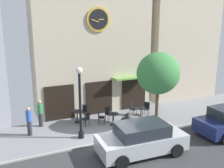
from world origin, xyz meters
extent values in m
cube|color=gray|center=(0.00, 2.18, -0.03)|extent=(26.27, 4.37, 0.05)
cube|color=#A8A5A0|center=(0.00, 0.02, 0.04)|extent=(26.27, 0.12, 0.08)
cube|color=beige|center=(0.91, 5.44, 4.85)|extent=(8.29, 2.15, 9.70)
cylinder|color=gold|center=(0.91, 4.31, 6.44)|extent=(1.58, 0.10, 1.58)
cylinder|color=black|center=(0.91, 4.25, 6.44)|extent=(1.30, 0.04, 1.30)
cube|color=gold|center=(1.09, 4.21, 6.43)|extent=(0.36, 0.03, 0.08)
cube|color=gold|center=(0.65, 4.21, 6.36)|extent=(0.55, 0.03, 0.22)
cube|color=black|center=(-1.85, 4.33, 1.15)|extent=(1.93, 0.10, 2.30)
cube|color=black|center=(0.91, 4.33, 1.15)|extent=(1.93, 0.10, 2.30)
cube|color=black|center=(3.67, 4.33, 1.15)|extent=(1.93, 0.10, 2.30)
cube|color=#72A84C|center=(3.23, 4.02, 2.45)|extent=(2.65, 0.90, 0.12)
cube|color=beige|center=(8.84, 6.22, 6.07)|extent=(6.20, 3.71, 12.14)
cylinder|color=black|center=(-1.47, 1.12, 0.18)|extent=(0.32, 0.32, 0.36)
cylinder|color=black|center=(-1.47, 1.12, 1.81)|extent=(0.14, 0.14, 3.63)
sphere|color=white|center=(-1.47, 1.12, 3.81)|extent=(0.36, 0.36, 0.36)
cylinder|color=brown|center=(3.19, 0.66, 1.22)|extent=(0.20, 0.20, 2.44)
ellipsoid|color=#3D8442|center=(3.19, 0.66, 3.36)|extent=(2.61, 2.35, 2.48)
cylinder|color=black|center=(-1.00, 3.35, 0.37)|extent=(0.07, 0.07, 0.75)
cylinder|color=black|center=(-1.00, 3.35, 0.01)|extent=(0.40, 0.40, 0.03)
cylinder|color=black|center=(-1.00, 3.35, 0.75)|extent=(0.76, 0.76, 0.03)
cylinder|color=black|center=(0.92, 1.99, 0.37)|extent=(0.07, 0.07, 0.74)
cylinder|color=black|center=(0.92, 1.99, 0.01)|extent=(0.40, 0.40, 0.03)
cylinder|color=black|center=(0.92, 1.99, 0.74)|extent=(0.64, 0.64, 0.03)
cylinder|color=black|center=(3.08, 2.27, 0.36)|extent=(0.07, 0.07, 0.71)
cylinder|color=black|center=(3.08, 2.27, 0.01)|extent=(0.40, 0.40, 0.03)
cylinder|color=black|center=(3.08, 2.27, 0.71)|extent=(0.62, 0.62, 0.03)
cube|color=black|center=(0.96, 2.77, 0.45)|extent=(0.45, 0.45, 0.04)
cube|color=black|center=(0.94, 2.95, 0.68)|extent=(0.38, 0.09, 0.45)
cylinder|color=black|center=(0.82, 2.58, 0.23)|extent=(0.03, 0.03, 0.45)
cylinder|color=black|center=(1.15, 2.63, 0.23)|extent=(0.03, 0.03, 0.45)
cylinder|color=black|center=(0.77, 2.92, 0.23)|extent=(0.03, 0.03, 0.45)
cylinder|color=black|center=(1.11, 2.96, 0.23)|extent=(0.03, 0.03, 0.45)
cube|color=black|center=(-0.71, 2.61, 0.45)|extent=(0.55, 0.55, 0.04)
cube|color=black|center=(-0.62, 2.46, 0.68)|extent=(0.35, 0.23, 0.45)
cylinder|color=black|center=(-0.65, 2.84, 0.23)|extent=(0.03, 0.03, 0.45)
cylinder|color=black|center=(-0.94, 2.67, 0.23)|extent=(0.03, 0.03, 0.45)
cylinder|color=black|center=(-0.48, 2.55, 0.23)|extent=(0.03, 0.03, 0.45)
cylinder|color=black|center=(-0.77, 2.38, 0.23)|extent=(0.03, 0.03, 0.45)
cube|color=black|center=(-0.42, 3.83, 0.45)|extent=(0.56, 0.56, 0.04)
cube|color=black|center=(-0.28, 3.94, 0.68)|extent=(0.27, 0.32, 0.45)
cylinder|color=black|center=(-0.66, 3.86, 0.23)|extent=(0.03, 0.03, 0.45)
cylinder|color=black|center=(-0.45, 3.59, 0.23)|extent=(0.03, 0.03, 0.45)
cylinder|color=black|center=(-0.39, 4.07, 0.23)|extent=(0.03, 0.03, 0.45)
cylinder|color=black|center=(-0.18, 3.80, 0.23)|extent=(0.03, 0.03, 0.45)
cube|color=black|center=(3.70, 2.63, 0.45)|extent=(0.56, 0.56, 0.04)
cube|color=black|center=(3.84, 2.75, 0.68)|extent=(0.27, 0.32, 0.45)
cylinder|color=black|center=(3.46, 2.66, 0.23)|extent=(0.03, 0.03, 0.45)
cylinder|color=black|center=(3.67, 2.40, 0.23)|extent=(0.03, 0.03, 0.45)
cylinder|color=black|center=(3.73, 2.87, 0.23)|extent=(0.03, 0.03, 0.45)
cylinder|color=black|center=(3.94, 2.61, 0.23)|extent=(0.03, 0.03, 0.45)
cube|color=black|center=(2.89, 2.96, 0.45)|extent=(0.54, 0.54, 0.04)
cube|color=black|center=(2.81, 3.12, 0.68)|extent=(0.35, 0.22, 0.45)
cylinder|color=black|center=(2.82, 2.73, 0.23)|extent=(0.03, 0.03, 0.45)
cylinder|color=black|center=(3.12, 2.89, 0.23)|extent=(0.03, 0.03, 0.45)
cylinder|color=black|center=(2.66, 3.03, 0.23)|extent=(0.03, 0.03, 0.45)
cylinder|color=black|center=(2.96, 3.19, 0.23)|extent=(0.03, 0.03, 0.45)
cube|color=black|center=(1.41, 1.48, 0.45)|extent=(0.55, 0.55, 0.04)
cube|color=black|center=(1.51, 1.33, 0.68)|extent=(0.34, 0.24, 0.45)
cylinder|color=black|center=(1.46, 1.72, 0.23)|extent=(0.03, 0.03, 0.45)
cylinder|color=black|center=(1.18, 1.53, 0.23)|extent=(0.03, 0.03, 0.45)
cylinder|color=black|center=(1.65, 1.43, 0.23)|extent=(0.03, 0.03, 0.45)
cylinder|color=black|center=(1.37, 1.25, 0.23)|extent=(0.03, 0.03, 0.45)
cube|color=black|center=(0.31, 2.45, 0.45)|extent=(0.54, 0.54, 0.04)
cube|color=black|center=(0.15, 2.54, 0.68)|extent=(0.21, 0.36, 0.45)
cylinder|color=black|center=(0.39, 2.23, 0.23)|extent=(0.03, 0.03, 0.45)
cylinder|color=black|center=(0.54, 2.53, 0.23)|extent=(0.03, 0.03, 0.45)
cylinder|color=black|center=(0.08, 2.38, 0.23)|extent=(0.03, 0.03, 0.45)
cylinder|color=black|center=(0.24, 2.68, 0.23)|extent=(0.03, 0.03, 0.45)
cylinder|color=#2D2D38|center=(-4.00, 2.67, 0.42)|extent=(0.31, 0.31, 0.85)
cylinder|color=#3359B2|center=(-4.00, 2.67, 1.15)|extent=(0.38, 0.38, 0.60)
sphere|color=tan|center=(-4.00, 2.67, 1.56)|extent=(0.22, 0.22, 0.22)
cylinder|color=#2D2D38|center=(-3.21, 3.72, 0.42)|extent=(0.31, 0.31, 0.85)
cylinder|color=#338C4C|center=(-3.21, 3.72, 1.15)|extent=(0.38, 0.38, 0.60)
sphere|color=tan|center=(-3.21, 3.72, 1.56)|extent=(0.22, 0.22, 0.22)
cube|color=#B7BABF|center=(0.67, -1.75, 0.60)|extent=(4.40, 2.05, 0.75)
cube|color=#262B33|center=(0.67, -1.75, 1.25)|extent=(2.50, 1.72, 0.60)
cylinder|color=black|center=(2.03, -2.73, 0.32)|extent=(0.65, 0.26, 0.64)
cylinder|color=black|center=(2.14, -0.94, 0.32)|extent=(0.65, 0.26, 0.64)
cylinder|color=black|center=(-0.80, -2.57, 0.32)|extent=(0.65, 0.26, 0.64)
cylinder|color=black|center=(-0.69, -0.77, 0.32)|extent=(0.65, 0.26, 0.64)
cylinder|color=black|center=(5.23, -0.96, 0.32)|extent=(0.64, 0.22, 0.64)
camera|label=1|loc=(-5.32, -11.33, 6.22)|focal=40.43mm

